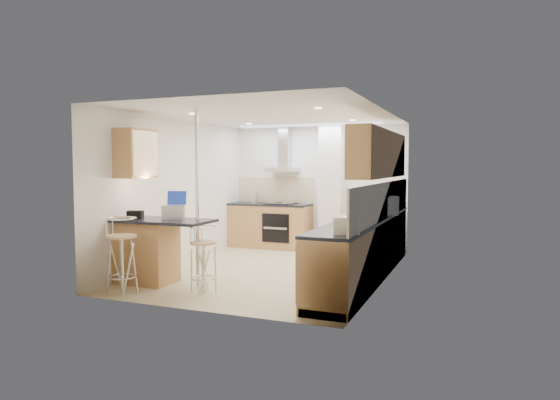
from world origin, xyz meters
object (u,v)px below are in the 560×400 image
at_px(microwave, 378,206).
at_px(bread_bin, 346,225).
at_px(laptop, 173,212).
at_px(bar_stool_near, 122,255).
at_px(bar_stool_end, 203,260).

relative_size(microwave, bread_bin, 1.51).
distance_m(laptop, bar_stool_near, 0.96).
xyz_separation_m(microwave, bar_stool_end, (-1.95, -1.96, -0.62)).
bearing_deg(microwave, laptop, 144.62).
relative_size(laptop, bar_stool_near, 0.28).
bearing_deg(bread_bin, bar_stool_end, 161.06).
bearing_deg(bar_stool_near, laptop, 48.10).
distance_m(microwave, bread_bin, 2.01).
relative_size(bar_stool_end, bread_bin, 2.43).
distance_m(laptop, bread_bin, 2.66).
relative_size(microwave, bar_stool_near, 0.55).
bearing_deg(bar_stool_end, bar_stool_near, 123.77).
xyz_separation_m(microwave, laptop, (-2.63, -1.63, -0.04)).
bearing_deg(microwave, bar_stool_near, 151.77).
height_order(bar_stool_end, bread_bin, bread_bin).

